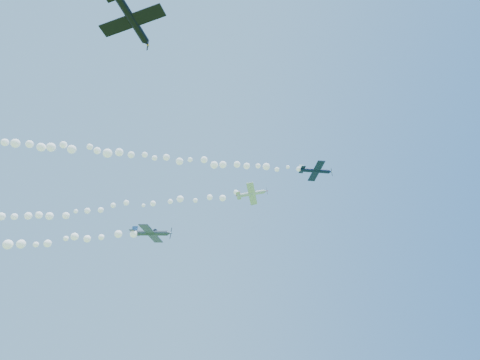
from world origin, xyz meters
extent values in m
cylinder|color=silver|center=(6.15, -0.76, 49.03)|extent=(5.10, 2.43, 1.18)
cone|color=silver|center=(8.72, -1.76, 49.28)|extent=(0.85, 0.87, 0.74)
cone|color=#A31216|center=(9.08, -1.90, 49.32)|extent=(0.34, 0.32, 0.26)
cube|color=black|center=(8.99, -1.87, 49.31)|extent=(0.21, 0.22, 1.62)
cube|color=silver|center=(6.36, -0.84, 48.95)|extent=(3.51, 6.35, 0.39)
cube|color=silver|center=(4.01, 0.08, 48.86)|extent=(1.49, 2.33, 0.19)
cube|color=#A31216|center=(3.91, 0.13, 49.32)|extent=(0.86, 0.42, 1.10)
sphere|color=black|center=(6.80, -1.00, 49.42)|extent=(0.84, 0.83, 0.68)
cylinder|color=#0C1737|center=(17.16, -6.23, 52.17)|extent=(5.48, 1.96, 0.93)
cone|color=#0C1737|center=(20.09, -6.47, 52.26)|extent=(0.80, 0.85, 0.75)
cone|color=white|center=(20.49, -6.51, 52.28)|extent=(0.33, 0.31, 0.26)
cube|color=black|center=(20.38, -6.50, 52.27)|extent=(0.13, 0.37, 1.72)
cube|color=#0C1737|center=(17.39, -6.23, 52.07)|extent=(1.88, 6.73, 1.12)
cube|color=#0C1737|center=(14.73, -6.03, 52.14)|extent=(0.95, 2.39, 0.43)
cube|color=white|center=(14.63, -6.09, 52.63)|extent=(0.91, 0.30, 1.11)
sphere|color=black|center=(17.91, -6.34, 52.54)|extent=(0.73, 0.79, 0.76)
cylinder|color=#394154|center=(-10.96, 3.60, 40.66)|extent=(5.99, 4.10, 1.55)
cone|color=#394154|center=(-7.74, 2.36, 40.31)|extent=(1.16, 1.15, 0.94)
cone|color=navy|center=(-7.30, 2.19, 40.26)|extent=(0.45, 0.43, 0.33)
cube|color=black|center=(-7.41, 2.24, 40.27)|extent=(0.16, 0.56, 2.01)
cube|color=#394154|center=(-10.71, 3.53, 40.51)|extent=(4.40, 7.80, 1.70)
cube|color=#394154|center=(-13.63, 4.61, 41.00)|extent=(1.87, 2.87, 0.66)
cube|color=navy|center=(-13.69, 4.52, 41.59)|extent=(1.01, 0.71, 1.37)
sphere|color=black|center=(-10.10, 3.19, 40.96)|extent=(1.02, 1.13, 0.96)
cylinder|color=black|center=(-14.61, -36.04, 39.29)|extent=(3.45, 5.09, 1.29)
cone|color=black|center=(-13.08, -33.55, 39.58)|extent=(0.98, 0.97, 0.78)
cone|color=#F0A91C|center=(-12.87, -33.21, 39.62)|extent=(0.37, 0.38, 0.28)
cube|color=black|center=(-12.93, -33.30, 39.61)|extent=(0.24, 0.24, 1.71)
cube|color=black|center=(-14.49, -35.84, 39.20)|extent=(6.40, 4.67, 0.36)
sphere|color=black|center=(-14.23, -35.42, 39.70)|extent=(0.93, 0.94, 0.72)
camera|label=1|loc=(-8.44, -56.81, 2.00)|focal=30.00mm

